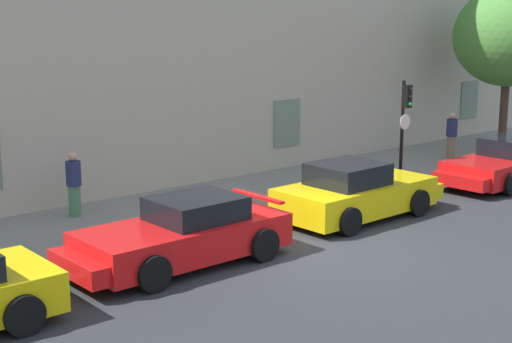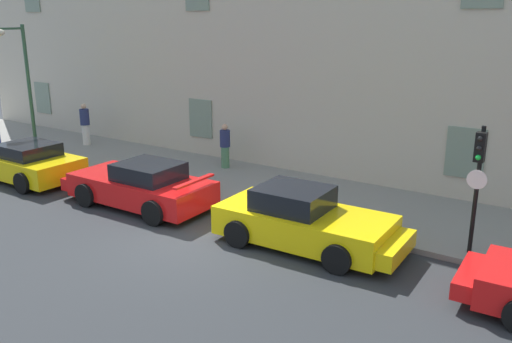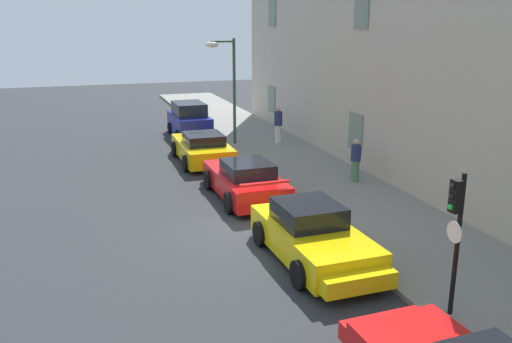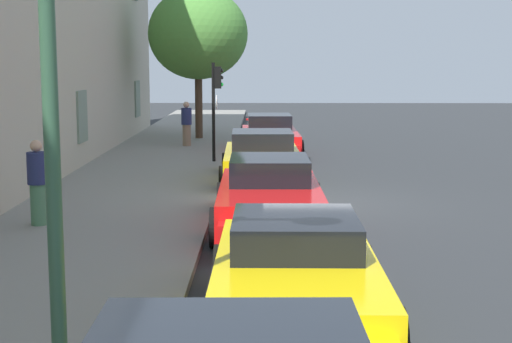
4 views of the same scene
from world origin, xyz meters
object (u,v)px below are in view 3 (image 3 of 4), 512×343
traffic_light (456,221)px  pedestrian_bystander (278,125)px  sportscar_yellow_flank (244,180)px  street_lamp (225,71)px  sportscar_white_middle (316,239)px  hatchback_parked (189,121)px  pedestrian_strolling (356,160)px  sportscar_red_lead (202,148)px

traffic_light → pedestrian_bystander: 16.56m
sportscar_yellow_flank → street_lamp: 8.48m
sportscar_white_middle → traffic_light: (3.44, 1.40, 1.57)m
hatchback_parked → pedestrian_bystander: (3.58, 3.69, 0.23)m
sportscar_white_middle → pedestrian_strolling: (-5.72, 4.23, 0.34)m
sportscar_red_lead → sportscar_white_middle: (11.05, 0.43, 0.03)m
street_lamp → pedestrian_strolling: bearing=20.5°
sportscar_white_middle → traffic_light: traffic_light is taller
sportscar_yellow_flank → traffic_light: (9.12, 1.55, 1.58)m
street_lamp → pedestrian_bystander: bearing=77.6°
sportscar_white_middle → street_lamp: 13.86m
traffic_light → sportscar_white_middle: bearing=-157.9°
pedestrian_bystander → sportscar_red_lead: bearing=-66.6°
sportscar_red_lead → traffic_light: traffic_light is taller
sportscar_red_lead → pedestrian_strolling: size_ratio=2.93×
sportscar_red_lead → pedestrian_bystander: bearing=113.4°
sportscar_yellow_flank → sportscar_white_middle: sportscar_white_middle is taller
hatchback_parked → street_lamp: street_lamp is taller
sportscar_red_lead → sportscar_yellow_flank: (5.37, 0.27, 0.02)m
hatchback_parked → sportscar_yellow_flank: bearing=-1.7°
pedestrian_strolling → traffic_light: bearing=-17.2°
sportscar_white_middle → sportscar_red_lead: bearing=-177.8°
sportscar_red_lead → traffic_light: size_ratio=1.57×
sportscar_red_lead → pedestrian_strolling: (5.33, 4.65, 0.36)m
sportscar_white_middle → pedestrian_bystander: pedestrian_bystander is taller
street_lamp → sportscar_white_middle: bearing=-5.7°
sportscar_yellow_flank → hatchback_parked: size_ratio=1.32×
hatchback_parked → street_lamp: 4.33m
traffic_light → street_lamp: size_ratio=0.60×
sportscar_white_middle → sportscar_yellow_flank: bearing=-178.4°
sportscar_yellow_flank → street_lamp: street_lamp is taller
sportscar_red_lead → sportscar_yellow_flank: size_ratio=0.98×
sportscar_red_lead → sportscar_white_middle: 11.06m
hatchback_parked → pedestrian_strolling: bearing=20.7°
hatchback_parked → traffic_light: size_ratio=1.22×
pedestrian_strolling → pedestrian_bystander: pedestrian_bystander is taller
sportscar_red_lead → sportscar_white_middle: size_ratio=1.01×
sportscar_red_lead → pedestrian_bystander: pedestrian_bystander is taller
sportscar_yellow_flank → sportscar_white_middle: (5.68, 0.16, 0.01)m
street_lamp → pedestrian_bystander: (0.55, 2.52, -2.63)m
sportscar_red_lead → hatchback_parked: size_ratio=1.29×
sportscar_red_lead → hatchback_parked: (-5.43, 0.59, 0.21)m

